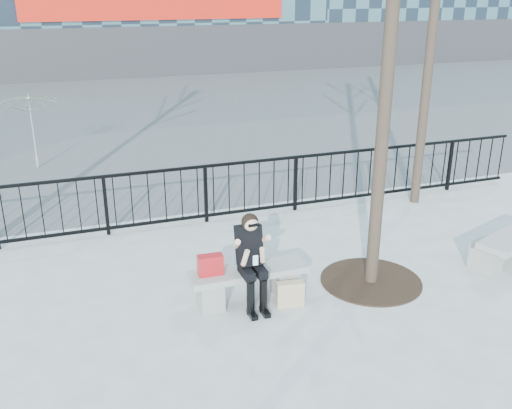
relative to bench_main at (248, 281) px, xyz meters
name	(u,v)px	position (x,y,z in m)	size (l,w,h in m)	color
ground	(248,300)	(0.00, 0.00, -0.30)	(120.00, 120.00, 0.00)	#989893
street_surface	(118,106)	(0.00, 15.00, -0.30)	(60.00, 23.00, 0.01)	#474747
railing	(195,195)	(0.00, 3.00, 0.25)	(14.00, 0.06, 1.10)	black
tree_grate	(371,281)	(1.90, -0.10, -0.29)	(1.50, 1.50, 0.02)	black
bench_main	(248,281)	(0.00, 0.00, 0.00)	(1.65, 0.46, 0.49)	gray
seated_woman	(252,262)	(0.00, -0.16, 0.37)	(0.50, 0.64, 1.34)	black
handbag	(210,265)	(-0.53, 0.02, 0.33)	(0.34, 0.16, 0.28)	#AD151A
shopping_bag	(290,294)	(0.49, -0.33, -0.12)	(0.38, 0.14, 0.36)	beige
vendor_umbrella	(33,132)	(-2.78, 7.66, 0.61)	(1.98, 2.02, 1.82)	yellow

